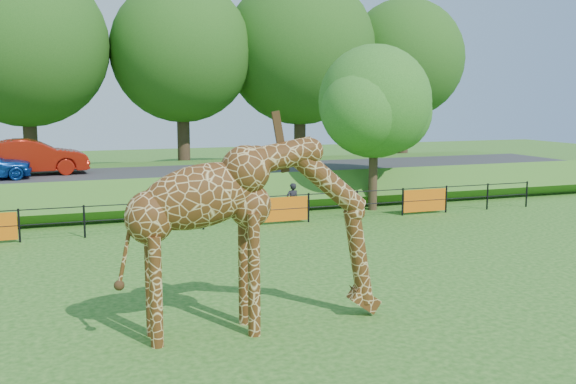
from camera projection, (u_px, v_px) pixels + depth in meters
name	position (u px, v px, depth m)	size (l,w,h in m)	color
ground	(277.00, 294.00, 15.21)	(90.00, 90.00, 0.00)	#1D5114
giraffe	(257.00, 235.00, 12.66)	(5.41, 0.99, 3.86)	#4F2B10
perimeter_fence	(203.00, 214.00, 22.58)	(28.07, 0.10, 1.10)	black
embankment	(168.00, 185.00, 29.54)	(40.00, 9.00, 1.30)	#1D5114
road	(173.00, 173.00, 28.04)	(40.00, 5.00, 0.12)	#313133
car_red	(31.00, 157.00, 26.64)	(1.59, 4.55, 1.50)	#A21A0B
visitor	(292.00, 201.00, 24.47)	(0.51, 0.33, 1.40)	black
tree_east	(376.00, 106.00, 26.11)	(5.40, 4.71, 6.76)	#352718
bg_tree_line	(180.00, 50.00, 35.27)	(37.30, 8.80, 11.82)	#352718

